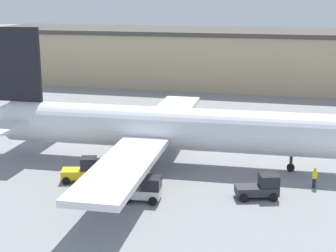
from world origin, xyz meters
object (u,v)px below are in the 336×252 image
airplane (157,128)px  baggage_tug (82,171)px  ground_crew_worker (315,177)px  pushback_tug (261,187)px  belt_loader_truck (144,189)px

airplane → baggage_tug: 8.38m
ground_crew_worker → pushback_tug: size_ratio=0.50×
airplane → pushback_tug: (10.05, -6.48, -2.53)m
airplane → belt_loader_truck: bearing=-83.7°
ground_crew_worker → pushback_tug: bearing=79.9°
airplane → belt_loader_truck: airplane is taller
ground_crew_worker → belt_loader_truck: size_ratio=0.56×
baggage_tug → ground_crew_worker: bearing=-6.7°
belt_loader_truck → pushback_tug: belt_loader_truck is taller
pushback_tug → baggage_tug: bearing=162.4°
ground_crew_worker → pushback_tug: (-4.15, -3.20, -0.06)m
airplane → ground_crew_worker: bearing=-15.2°
baggage_tug → belt_loader_truck: 6.85m
baggage_tug → airplane: bearing=36.4°
pushback_tug → ground_crew_worker: bearing=20.7°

